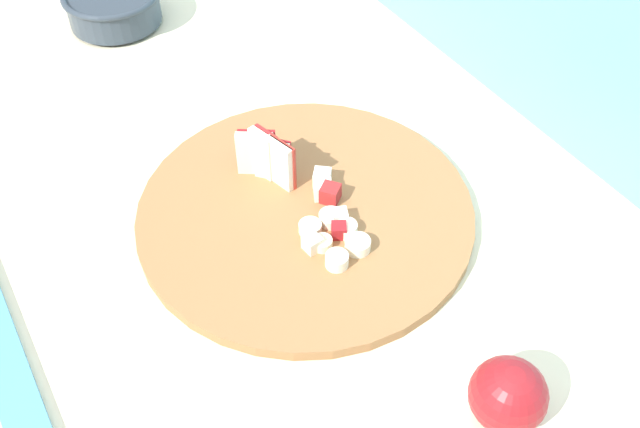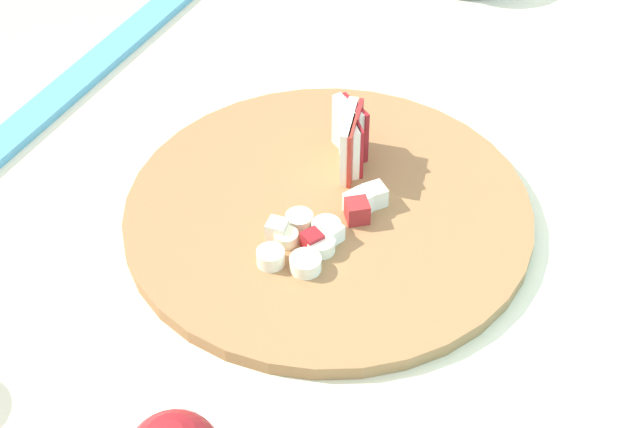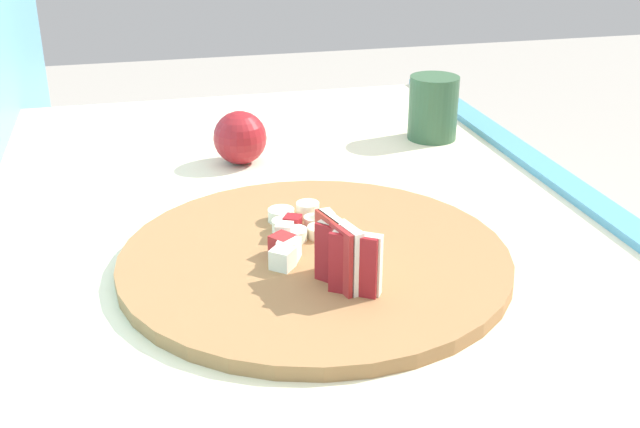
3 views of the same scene
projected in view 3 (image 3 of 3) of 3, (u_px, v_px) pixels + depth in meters
cutting_board at (315, 259)px, 0.80m from camera, size 0.40×0.40×0.01m
apple_wedge_fan at (343, 257)px, 0.73m from camera, size 0.07×0.05×0.06m
apple_dice_pile at (291, 240)px, 0.80m from camera, size 0.11×0.09×0.02m
banana_slice_rows at (298, 222)px, 0.85m from camera, size 0.09×0.06×0.02m
small_jar at (433, 108)px, 1.16m from camera, size 0.07×0.07×0.10m
whole_apple at (240, 138)px, 1.07m from camera, size 0.07×0.07×0.07m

